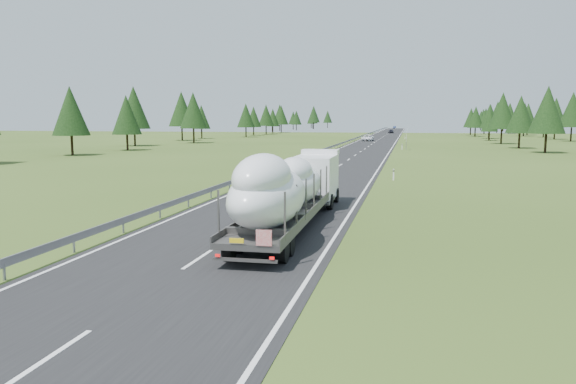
% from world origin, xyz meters
% --- Properties ---
extents(ground, '(400.00, 400.00, 0.00)m').
position_xyz_m(ground, '(0.00, 0.00, 0.00)').
color(ground, '#344A18').
rests_on(ground, ground).
extents(road_surface, '(10.00, 400.00, 0.02)m').
position_xyz_m(road_surface, '(0.00, 100.00, 0.01)').
color(road_surface, black).
rests_on(road_surface, ground).
extents(guardrail, '(0.10, 400.00, 0.76)m').
position_xyz_m(guardrail, '(-5.30, 99.94, 0.60)').
color(guardrail, slate).
rests_on(guardrail, ground).
extents(marker_posts, '(0.13, 350.08, 1.00)m').
position_xyz_m(marker_posts, '(6.50, 155.00, 0.54)').
color(marker_posts, silver).
rests_on(marker_posts, ground).
extents(highway_sign, '(0.08, 0.90, 2.60)m').
position_xyz_m(highway_sign, '(7.20, 80.00, 1.81)').
color(highway_sign, slate).
rests_on(highway_sign, ground).
extents(tree_line_right, '(27.35, 346.86, 12.61)m').
position_xyz_m(tree_line_right, '(40.09, 117.48, 6.81)').
color(tree_line_right, black).
rests_on(tree_line_right, ground).
extents(tree_line_left, '(15.79, 345.86, 12.42)m').
position_xyz_m(tree_line_left, '(-43.38, 122.52, 6.98)').
color(tree_line_left, black).
rests_on(tree_line_left, ground).
extents(boat_truck, '(2.92, 18.21, 4.03)m').
position_xyz_m(boat_truck, '(2.18, 6.58, 2.10)').
color(boat_truck, white).
rests_on(boat_truck, ground).
extents(distant_van, '(2.76, 5.54, 1.51)m').
position_xyz_m(distant_van, '(-2.25, 117.58, 0.75)').
color(distant_van, white).
rests_on(distant_van, ground).
extents(distant_car_dark, '(1.90, 4.41, 1.48)m').
position_xyz_m(distant_car_dark, '(0.90, 190.94, 0.74)').
color(distant_car_dark, black).
rests_on(distant_car_dark, ground).
extents(distant_car_blue, '(1.44, 4.09, 1.35)m').
position_xyz_m(distant_car_blue, '(-0.60, 291.83, 0.67)').
color(distant_car_blue, navy).
rests_on(distant_car_blue, ground).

